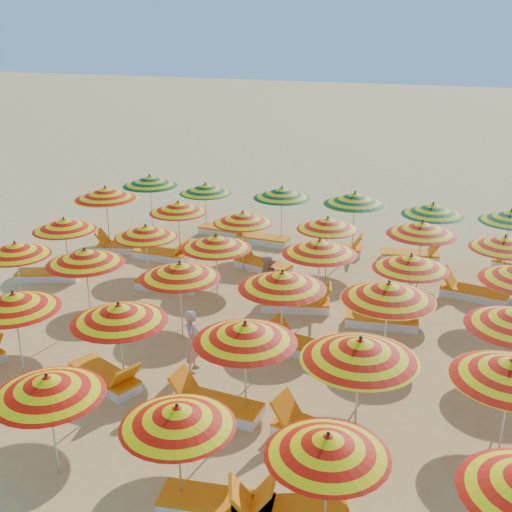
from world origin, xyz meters
name	(u,v)px	position (x,y,z in m)	size (l,w,h in m)	color
ground	(249,326)	(0.00, 0.00, 0.00)	(120.00, 120.00, 0.00)	tan
umbrella_2	(48,386)	(-1.12, -5.97, 1.63)	(2.08, 2.08, 1.85)	silver
umbrella_3	(177,416)	(1.06, -5.98, 1.58)	(1.86, 1.86, 1.79)	silver
umbrella_4	(328,445)	(3.24, -5.94, 1.59)	(2.12, 2.12, 1.81)	silver
umbrella_7	(14,301)	(-3.60, -3.65, 1.67)	(2.10, 2.10, 1.90)	silver
umbrella_8	(119,313)	(-1.33, -3.50, 1.71)	(2.26, 2.26, 1.94)	silver
umbrella_9	(245,333)	(1.19, -3.51, 1.73)	(2.38, 2.38, 1.97)	silver
umbrella_10	(360,350)	(3.23, -3.65, 1.84)	(2.21, 2.21, 2.09)	silver
umbrella_11	(512,369)	(5.56, -3.39, 1.77)	(2.51, 2.51, 2.01)	silver
umbrella_12	(15,249)	(-5.73, -0.95, 1.59)	(2.03, 2.03, 1.81)	silver
umbrella_13	(85,256)	(-3.66, -1.07, 1.70)	(1.93, 1.93, 1.93)	silver
umbrella_14	(180,270)	(-1.22, -1.10, 1.68)	(2.32, 2.32, 1.91)	silver
umbrella_15	(282,280)	(1.12, -1.06, 1.75)	(2.06, 2.06, 1.99)	silver
umbrella_16	(388,291)	(3.32, -1.00, 1.78)	(1.96, 1.96, 2.03)	silver
umbrella_18	(64,224)	(-5.74, 1.09, 1.61)	(2.11, 2.11, 1.82)	silver
umbrella_19	(146,231)	(-3.38, 1.34, 1.58)	(1.77, 1.77, 1.80)	silver
umbrella_20	(216,242)	(-1.22, 0.98, 1.65)	(2.28, 2.28, 1.88)	silver
umbrella_21	(320,247)	(1.34, 1.31, 1.71)	(2.41, 2.41, 1.95)	silver
umbrella_22	(411,262)	(3.53, 1.18, 1.64)	(2.32, 2.32, 1.87)	silver
umbrella_24	(105,193)	(-5.95, 3.57, 1.84)	(2.26, 2.26, 2.09)	silver
umbrella_25	(178,207)	(-3.52, 3.59, 1.62)	(2.05, 2.05, 1.84)	silver
umbrella_26	(243,218)	(-1.38, 3.34, 1.59)	(1.89, 1.89, 1.80)	silver
umbrella_27	(328,224)	(1.02, 3.55, 1.60)	(2.16, 2.16, 1.82)	silver
umbrella_28	(422,228)	(3.54, 3.55, 1.73)	(2.44, 2.44, 1.97)	silver
umbrella_29	(505,242)	(5.59, 3.39, 1.63)	(2.30, 2.30, 1.85)	silver
umbrella_30	(150,181)	(-5.64, 5.84, 1.73)	(2.25, 2.25, 1.97)	silver
umbrella_31	(205,189)	(-3.65, 5.94, 1.60)	(2.00, 2.00, 1.82)	silver
umbrella_32	(282,193)	(-1.01, 5.90, 1.70)	(1.98, 1.98, 1.93)	silver
umbrella_33	(355,198)	(1.36, 5.63, 1.80)	(2.41, 2.41, 2.04)	silver
umbrella_34	(433,209)	(3.65, 5.61, 1.69)	(2.28, 2.28, 1.91)	silver
umbrella_35	(511,216)	(5.78, 5.79, 1.64)	(1.78, 1.78, 1.87)	silver
lounger_0	(220,504)	(1.66, -5.92, 0.15)	(1.79, 0.80, 0.69)	white
lounger_3	(106,377)	(-1.84, -3.37, 0.15)	(1.82, 1.21, 0.69)	white
lounger_4	(215,405)	(0.60, -3.56, 0.15)	(1.77, 0.72, 0.69)	white
lounger_5	(318,435)	(2.64, -3.81, 0.15)	(1.82, 0.96, 0.69)	white
lounger_6	(306,347)	(1.62, -0.87, 0.15)	(1.81, 0.91, 0.69)	white
lounger_7	(50,274)	(-6.25, 0.87, 0.15)	(1.83, 1.15, 0.69)	white
lounger_8	(169,284)	(-2.78, 1.37, 0.15)	(1.78, 0.75, 0.69)	white
lounger_9	(297,304)	(0.84, 1.24, 0.15)	(1.82, 0.99, 0.69)	white
lounger_10	(384,320)	(3.02, 1.05, 0.15)	(1.79, 0.80, 0.69)	white
lounger_11	(124,247)	(-5.45, 3.57, 0.15)	(1.82, 1.01, 0.69)	white
lounger_12	(162,254)	(-4.02, 3.38, 0.15)	(1.75, 0.62, 0.69)	white
lounger_13	(262,265)	(-0.88, 3.52, 0.15)	(1.83, 1.04, 0.69)	white
lounger_14	(473,293)	(4.99, 3.44, 0.15)	(1.81, 0.87, 0.69)	white
lounger_15	(225,230)	(-3.05, 6.14, 0.15)	(1.78, 0.73, 0.69)	white
lounger_16	(262,239)	(-1.61, 5.73, 0.15)	(1.75, 0.65, 0.69)	white
lounger_17	(336,249)	(0.86, 5.56, 0.15)	(1.77, 0.71, 0.69)	white
lounger_18	(411,255)	(3.15, 5.75, 0.15)	(1.81, 0.90, 0.69)	white
beachgoer_a	(193,341)	(-0.40, -2.30, 0.68)	(0.50, 0.33, 1.36)	tan
beachgoer_b	(268,281)	(0.04, 1.31, 0.65)	(0.63, 0.49, 1.30)	tan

